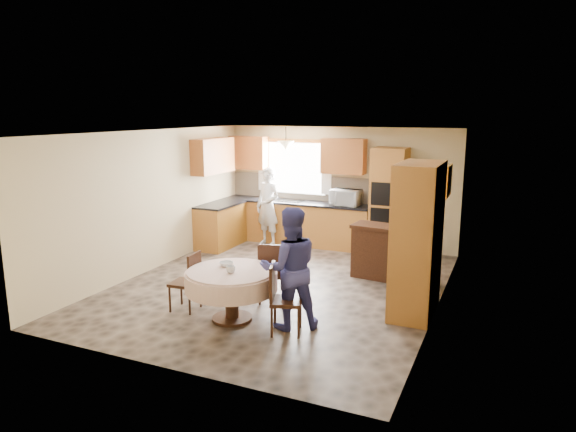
# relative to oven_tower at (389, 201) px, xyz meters

# --- Properties ---
(floor) EXTENTS (5.00, 6.00, 0.01)m
(floor) POSITION_rel_oven_tower_xyz_m (-1.15, -2.69, -1.06)
(floor) COLOR brown
(floor) RESTS_ON ground
(ceiling) EXTENTS (5.00, 6.00, 0.01)m
(ceiling) POSITION_rel_oven_tower_xyz_m (-1.15, -2.69, 1.44)
(ceiling) COLOR white
(ceiling) RESTS_ON wall_back
(wall_back) EXTENTS (5.00, 0.02, 2.50)m
(wall_back) POSITION_rel_oven_tower_xyz_m (-1.15, 0.31, 0.19)
(wall_back) COLOR tan
(wall_back) RESTS_ON floor
(wall_front) EXTENTS (5.00, 0.02, 2.50)m
(wall_front) POSITION_rel_oven_tower_xyz_m (-1.15, -5.69, 0.19)
(wall_front) COLOR tan
(wall_front) RESTS_ON floor
(wall_left) EXTENTS (0.02, 6.00, 2.50)m
(wall_left) POSITION_rel_oven_tower_xyz_m (-3.65, -2.69, 0.19)
(wall_left) COLOR tan
(wall_left) RESTS_ON floor
(wall_right) EXTENTS (0.02, 6.00, 2.50)m
(wall_right) POSITION_rel_oven_tower_xyz_m (1.35, -2.69, 0.19)
(wall_right) COLOR tan
(wall_right) RESTS_ON floor
(window) EXTENTS (1.40, 0.03, 1.10)m
(window) POSITION_rel_oven_tower_xyz_m (-2.15, 0.29, 0.54)
(window) COLOR white
(window) RESTS_ON wall_back
(curtain_left) EXTENTS (0.22, 0.02, 1.15)m
(curtain_left) POSITION_rel_oven_tower_xyz_m (-2.90, 0.24, 0.59)
(curtain_left) COLOR white
(curtain_left) RESTS_ON wall_back
(curtain_right) EXTENTS (0.22, 0.02, 1.15)m
(curtain_right) POSITION_rel_oven_tower_xyz_m (-1.40, 0.24, 0.59)
(curtain_right) COLOR white
(curtain_right) RESTS_ON wall_back
(base_cab_back) EXTENTS (3.30, 0.60, 0.88)m
(base_cab_back) POSITION_rel_oven_tower_xyz_m (-2.00, 0.01, -0.62)
(base_cab_back) COLOR #CA7A35
(base_cab_back) RESTS_ON floor
(counter_back) EXTENTS (3.30, 0.64, 0.04)m
(counter_back) POSITION_rel_oven_tower_xyz_m (-2.00, 0.01, -0.16)
(counter_back) COLOR black
(counter_back) RESTS_ON base_cab_back
(base_cab_left) EXTENTS (0.60, 1.20, 0.88)m
(base_cab_left) POSITION_rel_oven_tower_xyz_m (-3.35, -0.89, -0.62)
(base_cab_left) COLOR #CA7A35
(base_cab_left) RESTS_ON floor
(counter_left) EXTENTS (0.64, 1.20, 0.04)m
(counter_left) POSITION_rel_oven_tower_xyz_m (-3.35, -0.89, -0.16)
(counter_left) COLOR black
(counter_left) RESTS_ON base_cab_left
(backsplash) EXTENTS (3.30, 0.02, 0.55)m
(backsplash) POSITION_rel_oven_tower_xyz_m (-2.00, 0.30, 0.12)
(backsplash) COLOR tan
(backsplash) RESTS_ON wall_back
(wall_cab_left) EXTENTS (0.85, 0.33, 0.72)m
(wall_cab_left) POSITION_rel_oven_tower_xyz_m (-3.20, 0.15, 0.85)
(wall_cab_left) COLOR #B8662E
(wall_cab_left) RESTS_ON wall_back
(wall_cab_right) EXTENTS (0.90, 0.33, 0.72)m
(wall_cab_right) POSITION_rel_oven_tower_xyz_m (-1.00, 0.15, 0.85)
(wall_cab_right) COLOR #B8662E
(wall_cab_right) RESTS_ON wall_back
(wall_cab_side) EXTENTS (0.33, 1.20, 0.72)m
(wall_cab_side) POSITION_rel_oven_tower_xyz_m (-3.48, -0.89, 0.85)
(wall_cab_side) COLOR #B8662E
(wall_cab_side) RESTS_ON wall_left
(oven_tower) EXTENTS (0.66, 0.62, 2.12)m
(oven_tower) POSITION_rel_oven_tower_xyz_m (0.00, 0.00, 0.00)
(oven_tower) COLOR #CA7A35
(oven_tower) RESTS_ON floor
(oven_upper) EXTENTS (0.56, 0.01, 0.45)m
(oven_upper) POSITION_rel_oven_tower_xyz_m (0.00, -0.31, 0.19)
(oven_upper) COLOR black
(oven_upper) RESTS_ON oven_tower
(oven_lower) EXTENTS (0.56, 0.01, 0.45)m
(oven_lower) POSITION_rel_oven_tower_xyz_m (0.00, -0.31, -0.31)
(oven_lower) COLOR black
(oven_lower) RESTS_ON oven_tower
(pendant) EXTENTS (0.36, 0.36, 0.18)m
(pendant) POSITION_rel_oven_tower_xyz_m (-2.15, -0.19, 1.06)
(pendant) COLOR beige
(pendant) RESTS_ON ceiling
(sideboard) EXTENTS (1.26, 0.63, 0.87)m
(sideboard) POSITION_rel_oven_tower_xyz_m (0.37, -1.60, -0.63)
(sideboard) COLOR #3D1D10
(sideboard) RESTS_ON floor
(space_heater) EXTENTS (0.49, 0.41, 0.57)m
(space_heater) POSITION_rel_oven_tower_xyz_m (0.89, -2.02, -0.78)
(space_heater) COLOR black
(space_heater) RESTS_ON floor
(cupboard) EXTENTS (0.56, 1.12, 2.14)m
(cupboard) POSITION_rel_oven_tower_xyz_m (1.07, -2.93, 0.01)
(cupboard) COLOR #CA7A35
(cupboard) RESTS_ON floor
(dining_table) EXTENTS (1.25, 1.25, 0.71)m
(dining_table) POSITION_rel_oven_tower_xyz_m (-1.17, -4.21, -0.51)
(dining_table) COLOR #3D1D10
(dining_table) RESTS_ON floor
(chair_left) EXTENTS (0.40, 0.40, 0.86)m
(chair_left) POSITION_rel_oven_tower_xyz_m (-1.90, -4.15, -0.59)
(chair_left) COLOR #3D1D10
(chair_left) RESTS_ON floor
(chair_back) EXTENTS (0.50, 0.50, 0.93)m
(chair_back) POSITION_rel_oven_tower_xyz_m (-0.94, -3.41, -0.55)
(chair_back) COLOR #3D1D10
(chair_back) RESTS_ON floor
(chair_right) EXTENTS (0.50, 0.50, 0.91)m
(chair_right) POSITION_rel_oven_tower_xyz_m (-0.39, -4.30, -0.55)
(chair_right) COLOR #3D1D10
(chair_right) RESTS_ON floor
(framed_picture) EXTENTS (0.06, 0.58, 0.48)m
(framed_picture) POSITION_rel_oven_tower_xyz_m (1.32, -1.91, 0.72)
(framed_picture) COLOR gold
(framed_picture) RESTS_ON wall_right
(microwave) EXTENTS (0.61, 0.43, 0.33)m
(microwave) POSITION_rel_oven_tower_xyz_m (-0.88, -0.04, 0.02)
(microwave) COLOR silver
(microwave) RESTS_ON counter_back
(person_sink) EXTENTS (0.71, 0.58, 1.67)m
(person_sink) POSITION_rel_oven_tower_xyz_m (-2.48, -0.39, -0.23)
(person_sink) COLOR silver
(person_sink) RESTS_ON floor
(person_dining) EXTENTS (1.00, 0.95, 1.62)m
(person_dining) POSITION_rel_oven_tower_xyz_m (-0.35, -4.09, -0.25)
(person_dining) COLOR #3A3A7F
(person_dining) RESTS_ON floor
(bowl_sideboard) EXTENTS (0.19, 0.19, 0.05)m
(bowl_sideboard) POSITION_rel_oven_tower_xyz_m (0.10, -1.60, -0.17)
(bowl_sideboard) COLOR #B2B2B2
(bowl_sideboard) RESTS_ON sideboard
(bottle_sideboard) EXTENTS (0.14, 0.14, 0.31)m
(bottle_sideboard) POSITION_rel_oven_tower_xyz_m (0.63, -1.60, -0.04)
(bottle_sideboard) COLOR silver
(bottle_sideboard) RESTS_ON sideboard
(cup_table) EXTENTS (0.15, 0.15, 0.10)m
(cup_table) POSITION_rel_oven_tower_xyz_m (-1.11, -4.31, -0.30)
(cup_table) COLOR #B2B2B2
(cup_table) RESTS_ON dining_table
(bowl_table) EXTENTS (0.24, 0.24, 0.06)m
(bowl_table) POSITION_rel_oven_tower_xyz_m (-1.32, -4.08, -0.32)
(bowl_table) COLOR #B2B2B2
(bowl_table) RESTS_ON dining_table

